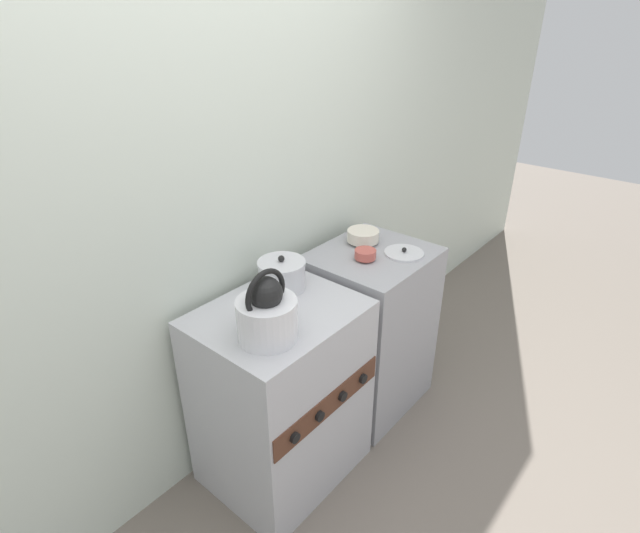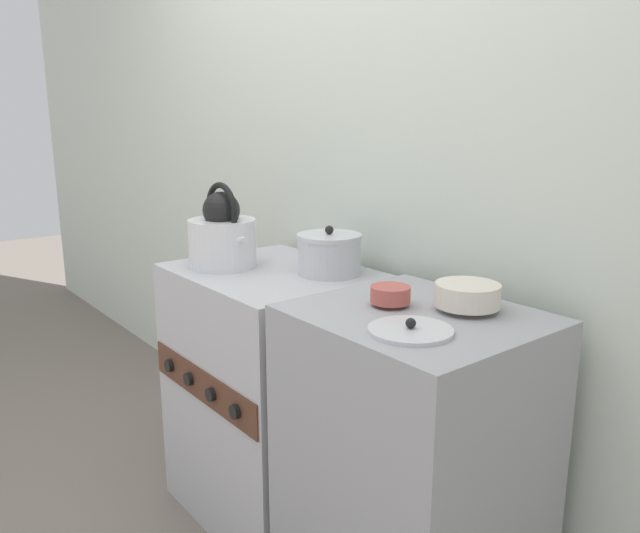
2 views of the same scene
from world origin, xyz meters
name	(u,v)px [view 2 (image 2 of 2)]	position (x,y,z in m)	size (l,w,h in m)	color
wall_back	(351,154)	(0.00, 0.61, 1.25)	(7.00, 0.06, 2.50)	silver
stove	(274,393)	(0.00, 0.27, 0.44)	(0.67, 0.56, 0.88)	#B2B2B7
counter	(411,475)	(0.66, 0.26, 0.45)	(0.58, 0.52, 0.90)	#99999E
kettle	(223,235)	(-0.15, 0.17, 0.99)	(0.28, 0.23, 0.29)	silver
cooking_pot	(329,254)	(0.15, 0.39, 0.95)	(0.21, 0.21, 0.16)	silver
enamel_bowl	(467,295)	(0.72, 0.37, 0.94)	(0.16, 0.16, 0.07)	beige
small_ceramic_bowl	(390,295)	(0.57, 0.25, 0.93)	(0.10, 0.10, 0.05)	#B75147
loose_pot_lid	(410,330)	(0.75, 0.14, 0.91)	(0.19, 0.19, 0.03)	silver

